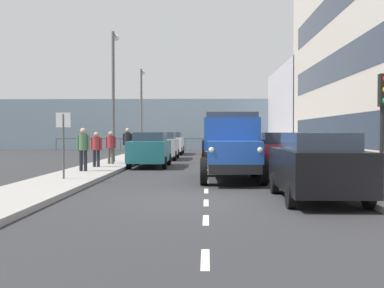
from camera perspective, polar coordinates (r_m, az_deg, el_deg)
The scene contains 21 objects.
ground_plane at distance 23.09m, azimuth 1.76°, elevation -2.87°, with size 80.00×80.00×0.00m, color #2D2D30.
sidewalk_left at distance 23.59m, azimuth 13.72°, elevation -2.63°, with size 2.27×42.30×0.15m, color #9E9993.
sidewalk_right at distance 23.60m, azimuth -10.19°, elevation -2.61°, with size 2.27×42.30×0.15m, color #9E9993.
road_centreline_markings at distance 22.89m, azimuth 1.76°, elevation -2.90°, with size 0.12×38.75×0.01m.
building_far_block at distance 41.30m, azimuth 16.46°, elevation 3.89°, with size 8.83×13.82×7.08m.
sea_horizon at distance 47.18m, azimuth 1.80°, elevation 2.38°, with size 80.00×0.80×5.00m, color gray.
seawall_railing at distance 43.58m, azimuth 1.79°, elevation 0.38°, with size 28.08×0.08×1.20m.
truck_vintage_blue at distance 16.81m, azimuth 4.77°, elevation -0.47°, with size 2.17×5.64×2.43m.
car_black_kerbside_near at distance 12.42m, azimuth 14.74°, elevation -2.50°, with size 1.93×4.24×1.72m.
car_maroon_kerbside_1 at distance 18.27m, azimuth 10.56°, elevation -1.22°, with size 1.87×4.06×1.72m.
car_teal_oppositeside_0 at distance 23.59m, azimuth -5.04°, elevation -0.60°, with size 1.86×4.26×1.72m.
car_silver_oppositeside_1 at distance 30.09m, azimuth -3.55°, elevation -0.15°, with size 1.93×4.32×1.72m.
car_white_oppositeside_2 at distance 36.78m, azimuth -2.57°, elevation 0.14°, with size 1.93×4.47×1.72m.
pedestrian_in_dark_coat at distance 19.79m, azimuth -12.94°, elevation -0.19°, with size 0.53×0.34×1.75m.
pedestrian_couple_b at distance 22.00m, azimuth -11.42°, elevation -0.29°, with size 0.53×0.34×1.59m.
pedestrian_near_railing at distance 24.06m, azimuth -9.73°, elevation -0.10°, with size 0.53×0.34×1.62m.
pedestrian_with_bag at distance 26.19m, azimuth -7.75°, elevation 0.29°, with size 0.53×0.34×1.80m.
traffic_light_near at distance 14.26m, azimuth 22.01°, elevation 4.29°, with size 0.28×0.41×3.20m.
lamp_post_promenade at distance 25.82m, azimuth -9.37°, elevation 6.98°, with size 0.32×1.14×6.91m.
lamp_post_far at distance 35.35m, azimuth -6.07°, elevation 4.91°, with size 0.32×1.14×6.22m.
street_sign at distance 16.68m, azimuth -15.19°, elevation 1.20°, with size 0.50×0.07×2.25m.
Camera 1 is at (-0.02, 12.16, 1.74)m, focal length 44.43 mm.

